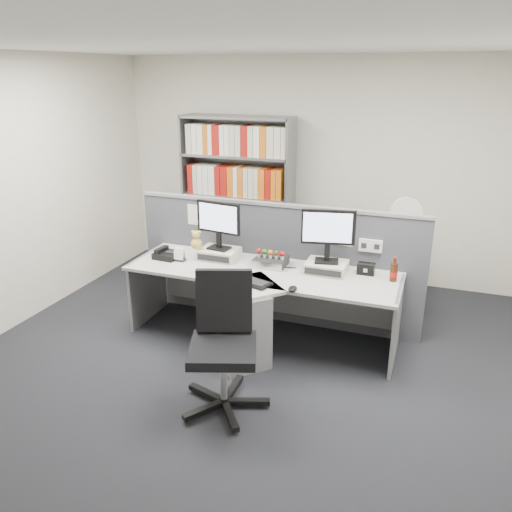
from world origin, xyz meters
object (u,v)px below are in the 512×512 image
at_px(mouse, 293,289).
at_px(speaker, 366,269).
at_px(shelving_unit, 238,199).
at_px(monitor_right, 328,231).
at_px(keyboard, 248,281).
at_px(desk_fan, 406,217).
at_px(monitor_left, 218,221).
at_px(filing_cabinet, 399,278).
at_px(desk, 254,305).
at_px(cola_bottle, 394,272).
at_px(office_chair, 224,339).
at_px(desktop_pc, 271,261).
at_px(desk_calendar, 180,256).
at_px(desk_phone, 167,254).

relative_size(mouse, speaker, 0.74).
height_order(speaker, shelving_unit, shelving_unit).
distance_m(monitor_right, keyboard, 0.87).
bearing_deg(speaker, desk_fan, 74.87).
bearing_deg(desk_fan, monitor_left, -149.36).
bearing_deg(filing_cabinet, desk, -130.61).
bearing_deg(mouse, cola_bottle, 34.10).
bearing_deg(office_chair, monitor_left, 115.00).
height_order(desktop_pc, desk_calendar, desk_calendar).
height_order(monitor_right, office_chair, monitor_right).
height_order(desk_fan, office_chair, desk_fan).
bearing_deg(filing_cabinet, monitor_left, -149.35).
bearing_deg(desktop_pc, mouse, -54.82).
xyz_separation_m(monitor_left, desk_fan, (1.71, 1.02, -0.05)).
xyz_separation_m(desk, mouse, (0.41, -0.16, 0.29)).
distance_m(monitor_right, mouse, 0.68).
bearing_deg(speaker, mouse, -130.82).
distance_m(desk, office_chair, 0.88).
bearing_deg(desk_fan, cola_bottle, -89.90).
xyz_separation_m(filing_cabinet, desk_fan, (-0.00, -0.00, 0.71)).
relative_size(monitor_left, speaker, 3.01).
bearing_deg(monitor_right, mouse, -107.56).
bearing_deg(desk, keyboard, -103.55).
relative_size(keyboard, speaker, 3.00).
xyz_separation_m(desk_phone, desk_fan, (2.22, 1.19, 0.30)).
bearing_deg(office_chair, cola_bottle, 47.69).
bearing_deg(monitor_right, desk_calendar, -172.14).
distance_m(monitor_right, desk_calendar, 1.50).
height_order(desk, office_chair, office_chair).
bearing_deg(monitor_left, desk_calendar, -149.80).
height_order(monitor_left, desk_fan, monitor_left).
xyz_separation_m(shelving_unit, desk_fan, (2.10, -0.45, 0.08)).
xyz_separation_m(monitor_left, desk_phone, (-0.51, -0.17, -0.35)).
bearing_deg(desk_fan, desk_phone, -151.88).
bearing_deg(desk_calendar, shelving_unit, 91.49).
distance_m(filing_cabinet, desk_fan, 0.71).
height_order(desk_phone, desk_calendar, desk_calendar).
relative_size(monitor_left, mouse, 4.07).
bearing_deg(desk_phone, desk_fan, 28.12).
distance_m(cola_bottle, shelving_unit, 2.57).
relative_size(desk, keyboard, 5.39).
height_order(desk, speaker, speaker).
bearing_deg(speaker, cola_bottle, -17.76).
bearing_deg(speaker, monitor_right, -168.42).
relative_size(monitor_right, speaker, 3.13).
height_order(keyboard, desk_calendar, desk_calendar).
bearing_deg(shelving_unit, keyboard, -65.81).
xyz_separation_m(mouse, cola_bottle, (0.79, 0.53, 0.06)).
height_order(desktop_pc, filing_cabinet, desktop_pc).
distance_m(desk_calendar, office_chair, 1.42).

